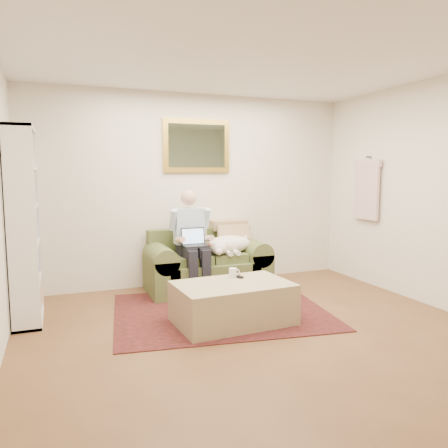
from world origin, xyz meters
TOP-DOWN VIEW (x-y plane):
  - room_shell at (0.00, 0.35)m, footprint 4.51×5.00m
  - rug at (-0.12, 1.13)m, footprint 2.53×2.13m
  - sofa at (0.04, 2.07)m, footprint 1.57×0.80m
  - seated_man at (-0.19, 1.92)m, footprint 0.52×0.74m
  - laptop at (-0.19, 1.86)m, footprint 0.30×0.24m
  - sleeping_dog at (0.32, 1.99)m, footprint 0.65×0.41m
  - ottoman at (-0.13, 0.74)m, footprint 1.20×0.81m
  - coffee_mug at (-0.04, 0.97)m, footprint 0.08×0.08m
  - tv_remote at (0.01, 0.95)m, footprint 0.08×0.16m
  - bookshelf at (-2.10, 1.60)m, footprint 0.28×0.80m
  - wall_mirror at (0.04, 2.47)m, footprint 0.94×0.04m
  - hanging_shirt at (2.19, 1.60)m, footprint 0.06×0.52m

SIDE VIEW (x-z plane):
  - rug at x=-0.12m, z-range 0.00..0.01m
  - ottoman at x=-0.13m, z-range 0.00..0.42m
  - sofa at x=0.04m, z-range -0.20..0.74m
  - tv_remote at x=0.01m, z-range 0.42..0.44m
  - coffee_mug at x=-0.04m, z-range 0.42..0.52m
  - sleeping_dog at x=0.32m, z-range 0.48..0.72m
  - seated_man at x=-0.19m, z-range 0.00..1.32m
  - laptop at x=-0.19m, z-range 0.58..0.80m
  - bookshelf at x=-2.10m, z-range 0.00..2.00m
  - room_shell at x=0.00m, z-range 0.00..2.61m
  - hanging_shirt at x=2.19m, z-range 0.90..1.80m
  - wall_mirror at x=0.04m, z-range 1.54..2.26m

